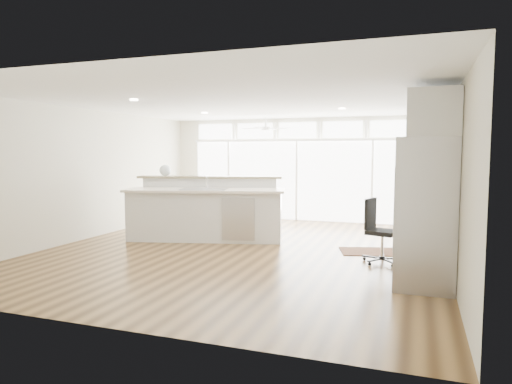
% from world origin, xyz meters
% --- Properties ---
extents(floor, '(7.00, 8.00, 0.02)m').
position_xyz_m(floor, '(0.00, 0.00, -0.01)').
color(floor, '#472E15').
rests_on(floor, ground).
extents(ceiling, '(7.00, 8.00, 0.02)m').
position_xyz_m(ceiling, '(0.00, 0.00, 2.70)').
color(ceiling, white).
rests_on(ceiling, wall_back).
extents(wall_back, '(7.00, 0.04, 2.70)m').
position_xyz_m(wall_back, '(0.00, 4.00, 1.35)').
color(wall_back, beige).
rests_on(wall_back, floor).
extents(wall_front, '(7.00, 0.04, 2.70)m').
position_xyz_m(wall_front, '(0.00, -4.00, 1.35)').
color(wall_front, beige).
rests_on(wall_front, floor).
extents(wall_left, '(0.04, 8.00, 2.70)m').
position_xyz_m(wall_left, '(-3.50, 0.00, 1.35)').
color(wall_left, beige).
rests_on(wall_left, floor).
extents(wall_right, '(0.04, 8.00, 2.70)m').
position_xyz_m(wall_right, '(3.50, 0.00, 1.35)').
color(wall_right, beige).
rests_on(wall_right, floor).
extents(glass_wall, '(5.80, 0.06, 2.08)m').
position_xyz_m(glass_wall, '(0.00, 3.94, 1.05)').
color(glass_wall, white).
rests_on(glass_wall, wall_back).
extents(transom_row, '(5.90, 0.06, 0.40)m').
position_xyz_m(transom_row, '(0.00, 3.94, 2.38)').
color(transom_row, white).
rests_on(transom_row, wall_back).
extents(desk_window, '(0.04, 0.85, 0.85)m').
position_xyz_m(desk_window, '(3.46, 0.30, 1.55)').
color(desk_window, white).
rests_on(desk_window, wall_right).
extents(ceiling_fan, '(1.16, 1.16, 0.32)m').
position_xyz_m(ceiling_fan, '(-0.50, 2.80, 2.48)').
color(ceiling_fan, white).
rests_on(ceiling_fan, ceiling).
extents(recessed_lights, '(3.40, 3.00, 0.02)m').
position_xyz_m(recessed_lights, '(0.00, 0.20, 2.68)').
color(recessed_lights, '#F1DFCD').
rests_on(recessed_lights, ceiling).
extents(oven_cabinet, '(0.64, 1.20, 2.50)m').
position_xyz_m(oven_cabinet, '(3.17, 1.80, 1.25)').
color(oven_cabinet, silver).
rests_on(oven_cabinet, floor).
extents(desk_nook, '(0.72, 1.30, 0.76)m').
position_xyz_m(desk_nook, '(3.13, 0.30, 0.38)').
color(desk_nook, silver).
rests_on(desk_nook, floor).
extents(upper_cabinets, '(0.64, 1.30, 0.64)m').
position_xyz_m(upper_cabinets, '(3.17, 0.30, 2.35)').
color(upper_cabinets, silver).
rests_on(upper_cabinets, wall_right).
extents(refrigerator, '(0.76, 0.90, 2.00)m').
position_xyz_m(refrigerator, '(3.11, -1.35, 1.00)').
color(refrigerator, '#ABABAF').
rests_on(refrigerator, floor).
extents(fridge_cabinet, '(0.64, 0.90, 0.60)m').
position_xyz_m(fridge_cabinet, '(3.17, -1.35, 2.30)').
color(fridge_cabinet, silver).
rests_on(fridge_cabinet, wall_right).
extents(framed_photos, '(0.06, 0.22, 0.80)m').
position_xyz_m(framed_photos, '(3.46, 0.92, 1.40)').
color(framed_photos, black).
rests_on(framed_photos, wall_right).
extents(kitchen_island, '(3.46, 2.01, 1.29)m').
position_xyz_m(kitchen_island, '(-1.10, 0.66, 0.65)').
color(kitchen_island, silver).
rests_on(kitchen_island, floor).
extents(rug, '(1.15, 0.96, 0.01)m').
position_xyz_m(rug, '(2.20, 0.59, 0.01)').
color(rug, '#361C11').
rests_on(rug, floor).
extents(office_chair, '(0.66, 0.63, 1.04)m').
position_xyz_m(office_chair, '(2.49, -0.19, 0.52)').
color(office_chair, black).
rests_on(office_chair, floor).
extents(fishbowl, '(0.32, 0.32, 0.25)m').
position_xyz_m(fishbowl, '(-2.12, 0.81, 1.42)').
color(fishbowl, silver).
rests_on(fishbowl, kitchen_island).
extents(monitor, '(0.10, 0.49, 0.40)m').
position_xyz_m(monitor, '(3.05, 0.30, 0.96)').
color(monitor, black).
rests_on(monitor, desk_nook).
extents(keyboard, '(0.12, 0.31, 0.02)m').
position_xyz_m(keyboard, '(2.88, 0.30, 0.77)').
color(keyboard, white).
rests_on(keyboard, desk_nook).
extents(potted_plant, '(0.32, 0.35, 0.25)m').
position_xyz_m(potted_plant, '(3.17, 1.80, 2.63)').
color(potted_plant, '#2F5A26').
rests_on(potted_plant, oven_cabinet).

